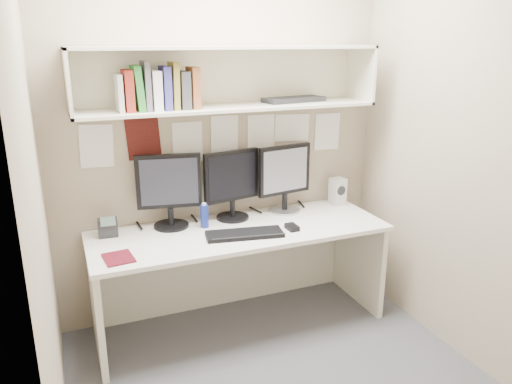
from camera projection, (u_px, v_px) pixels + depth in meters
name	position (u px, v px, depth m)	size (l,w,h in m)	color
floor	(278.00, 377.00, 3.02)	(2.40, 2.00, 0.01)	#48484D
wall_back	(222.00, 137.00, 3.52)	(2.40, 0.02, 2.60)	tan
wall_front	(400.00, 235.00, 1.75)	(2.40, 0.02, 2.60)	tan
wall_left	(35.00, 195.00, 2.21)	(0.02, 2.00, 2.60)	tan
wall_right	(458.00, 151.00, 3.07)	(0.02, 2.00, 2.60)	tan
desk	(240.00, 277.00, 3.49)	(2.00, 0.70, 0.73)	white
overhead_hutch	(227.00, 77.00, 3.28)	(2.00, 0.38, 0.40)	silver
pinned_papers	(222.00, 144.00, 3.53)	(1.92, 0.01, 0.48)	white
monitor_left	(169.00, 188.00, 3.34)	(0.43, 0.24, 0.51)	black
monitor_center	(232.00, 182.00, 3.51)	(0.42, 0.23, 0.49)	black
monitor_right	(285.00, 176.00, 3.65)	(0.43, 0.24, 0.50)	#A5A5AA
keyboard	(245.00, 234.00, 3.25)	(0.50, 0.18, 0.02)	black
mouse	(292.00, 227.00, 3.36)	(0.07, 0.11, 0.03)	black
speaker	(338.00, 191.00, 3.86)	(0.11, 0.12, 0.21)	#B9B9B4
blue_bottle	(204.00, 216.00, 3.38)	(0.06, 0.06, 0.17)	navy
maroon_notebook	(119.00, 258.00, 2.91)	(0.16, 0.20, 0.01)	#510E18
desk_phone	(108.00, 227.00, 3.24)	(0.13, 0.12, 0.15)	black
book_stack	(158.00, 89.00, 3.06)	(0.50, 0.18, 0.30)	#B8B9B3
hutch_tray	(294.00, 100.00, 3.49)	(0.44, 0.17, 0.03)	black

